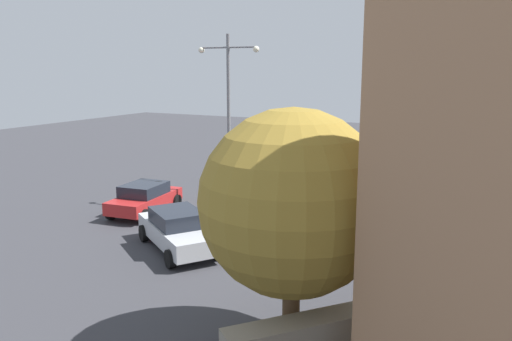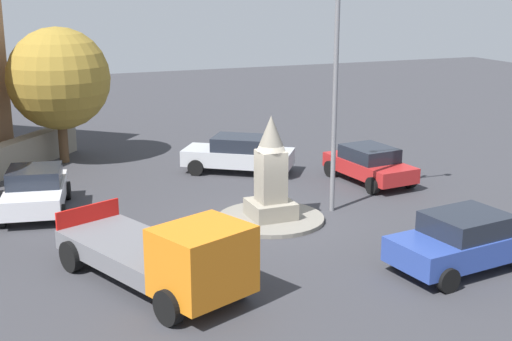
{
  "view_description": "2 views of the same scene",
  "coord_description": "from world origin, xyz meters",
  "views": [
    {
      "loc": [
        -9.57,
        20.65,
        6.55
      ],
      "look_at": [
        0.76,
        0.5,
        2.01
      ],
      "focal_mm": 36.15,
      "sensor_mm": 36.0,
      "label": 1
    },
    {
      "loc": [
        -8.42,
        -19.73,
        7.43
      ],
      "look_at": [
        -0.36,
        0.38,
        1.62
      ],
      "focal_mm": 49.1,
      "sensor_mm": 36.0,
      "label": 2
    }
  ],
  "objects": [
    {
      "name": "car_white_near_island",
      "position": [
        -6.94,
        3.72,
        0.77
      ],
      "size": [
        2.63,
        4.09,
        1.5
      ],
      "color": "silver",
      "rests_on": "ground"
    },
    {
      "name": "car_red_approaching",
      "position": [
        5.29,
        2.77,
        0.73
      ],
      "size": [
        2.28,
        4.06,
        1.4
      ],
      "color": "#B22323",
      "rests_on": "ground"
    },
    {
      "name": "tree_near_wall",
      "position": [
        -5.22,
        10.36,
        3.58
      ],
      "size": [
        4.26,
        4.26,
        5.72
      ],
      "color": "brown",
      "rests_on": "ground"
    },
    {
      "name": "ground_plane",
      "position": [
        0.0,
        0.0,
        0.0
      ],
      "size": [
        80.0,
        80.0,
        0.0
      ],
      "primitive_type": "plane",
      "color": "#38383D"
    },
    {
      "name": "stone_boundary_wall",
      "position": [
        -8.93,
        7.51,
        0.64
      ],
      "size": [
        8.99,
        10.51,
        1.27
      ],
      "primitive_type": "cube",
      "rotation": [
        0.0,
        0.0,
        4.01
      ],
      "color": "gray",
      "rests_on": "ground"
    },
    {
      "name": "traffic_island",
      "position": [
        0.0,
        0.0,
        0.07
      ],
      "size": [
        3.47,
        3.47,
        0.13
      ],
      "primitive_type": "cylinder",
      "color": "gray",
      "rests_on": "ground"
    },
    {
      "name": "streetlamp",
      "position": [
        2.32,
        0.19,
        4.79
      ],
      "size": [
        3.1,
        0.28,
        8.02
      ],
      "color": "slate",
      "rests_on": "ground"
    },
    {
      "name": "monument",
      "position": [
        0.0,
        0.0,
        1.56
      ],
      "size": [
        1.38,
        1.38,
        3.32
      ],
      "color": "gray",
      "rests_on": "traffic_island"
    },
    {
      "name": "car_silver_passing",
      "position": [
        1.13,
        6.0,
        0.77
      ],
      "size": [
        4.57,
        3.88,
        1.49
      ],
      "color": "#B7BABF",
      "rests_on": "ground"
    },
    {
      "name": "truck_orange_waiting",
      "position": [
        -4.48,
        -4.05,
        0.95
      ],
      "size": [
        4.14,
        6.21,
        2.04
      ],
      "color": "orange",
      "rests_on": "ground"
    },
    {
      "name": "car_blue_parked_right",
      "position": [
        3.28,
        -5.53,
        0.8
      ],
      "size": [
        4.37,
        2.52,
        1.54
      ],
      "color": "#2D479E",
      "rests_on": "ground"
    }
  ]
}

